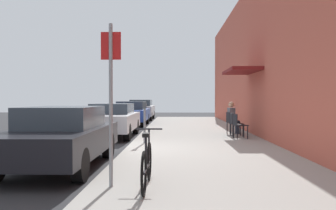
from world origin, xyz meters
The scene contains 14 objects.
ground_plane centered at (0.00, 0.00, 0.00)m, with size 60.00×60.00×0.00m, color #2D2D30.
sidewalk_slab centered at (2.25, 2.00, 0.06)m, with size 4.50×32.00×0.12m, color #9E9B93.
building_facade centered at (4.65, 2.01, 3.15)m, with size 1.40×32.00×6.32m.
parked_car_0 centered at (-1.10, -2.11, 0.70)m, with size 1.80×4.40×1.35m.
parked_car_1 centered at (-1.10, 4.25, 0.71)m, with size 1.80×4.40×1.33m.
parked_car_2 centered at (-1.10, 10.50, 0.72)m, with size 1.80×4.40×1.38m.
parked_car_3 centered at (-1.10, 16.17, 0.76)m, with size 1.80×4.40×1.46m.
parking_meter centered at (0.45, 1.34, 0.89)m, with size 0.12×0.10×1.32m.
street_sign centered at (0.40, -4.28, 1.64)m, with size 0.32×0.06×2.60m.
bicycle_0 centered at (0.98, -4.34, 0.48)m, with size 0.46×1.71×0.90m.
cafe_chair_0 centered at (3.67, 2.78, 0.62)m, with size 0.51×0.51×0.87m.
cafe_chair_1 centered at (3.66, 3.57, 0.62)m, with size 0.46×0.46×0.87m.
cafe_chair_2 centered at (3.67, 4.42, 0.62)m, with size 0.51×0.51×0.87m.
seated_patron_2 centered at (3.72, 4.44, 0.82)m, with size 0.48×0.42×1.29m.
Camera 1 is at (1.43, -9.96, 1.52)m, focal length 38.31 mm.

